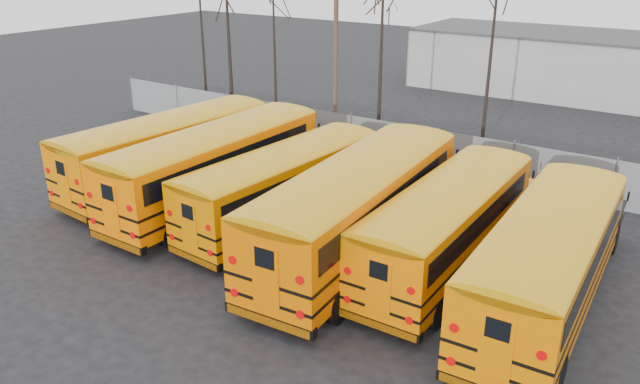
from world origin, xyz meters
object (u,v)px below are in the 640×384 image
Objects in this scene: bus_d at (361,201)px; utility_pole_left at (336,59)px; bus_e at (451,218)px; bus_b at (220,160)px; bus_a at (172,145)px; bus_f at (550,253)px; bus_c at (287,179)px.

utility_pole_left is (-8.46, 11.64, 2.09)m from bus_d.
bus_e is at bearing -20.30° from utility_pole_left.
bus_d is at bearing -30.40° from utility_pole_left.
bus_d is at bearing -4.79° from bus_b.
bus_d reaches higher than bus_b.
bus_a is at bearing 171.51° from bus_b.
bus_b is 0.95× the size of bus_d.
utility_pole_left reaches higher than bus_e.
bus_e is (2.74, 0.86, -0.25)m from bus_d.
bus_d is at bearing -163.08° from bus_e.
bus_d reaches higher than bus_f.
bus_c is (6.34, -0.36, -0.13)m from bus_a.
bus_f is (9.61, -0.72, 0.09)m from bus_c.
bus_e is (6.35, 0.07, 0.02)m from bus_c.
bus_b reaches higher than bus_e.
bus_c is at bearing -179.93° from bus_e.
utility_pole_left reaches higher than bus_d.
bus_e is at bearing 164.28° from bus_f.
bus_a is at bearing 178.13° from bus_e.
bus_c is at bearing -42.30° from utility_pole_left.
bus_d is 1.55× the size of utility_pole_left.
bus_f is at bearing -1.87° from bus_b.
bus_a is 10.01m from bus_d.
bus_d reaches higher than bus_c.
bus_a is at bearing 173.90° from bus_f.
bus_a is 1.03× the size of bus_f.
utility_pole_left is at bearing 99.42° from bus_b.
bus_b is at bearing -4.53° from bus_a.
bus_e is 15.72m from utility_pole_left.
utility_pole_left reaches higher than bus_c.
bus_a is 0.93× the size of bus_d.
bus_f is at bearing 0.76° from bus_a.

